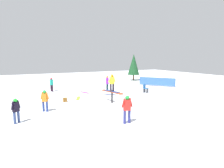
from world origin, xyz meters
TOP-DOWN VIEW (x-y plane):
  - ground_plane at (0.00, 0.00)m, footprint 60.00×60.00m
  - rail_feature at (0.00, 0.00)m, footprint 2.32×0.85m
  - snow_kicker_ramp at (-2.04, -0.53)m, footprint 2.12×1.90m
  - main_rider_on_rail at (0.00, 0.00)m, footprint 1.58×0.77m
  - bystander_red at (-4.36, 1.28)m, footprint 0.26×0.67m
  - bystander_black at (-1.60, 6.72)m, footprint 0.46×0.50m
  - bystander_purple at (4.61, -1.77)m, footprint 0.68×0.30m
  - bystander_teal at (7.16, 3.63)m, footprint 0.63×0.32m
  - bystander_orange at (-0.04, 5.06)m, footprint 0.44×0.56m
  - loose_snowboard_lime at (2.70, 2.01)m, footprint 1.47×0.78m
  - loose_snowboard_magenta at (5.00, 0.67)m, footprint 1.33×0.77m
  - loose_snowboard_navy at (2.83, -1.27)m, footprint 1.21×1.08m
  - folding_chair at (2.14, -4.99)m, footprint 0.56×0.56m
  - backpack_on_snow at (1.99, 3.33)m, footprint 0.23×0.31m
  - safety_fence at (4.88, -8.89)m, footprint 3.54×2.84m
  - pine_tree_far at (11.14, -9.50)m, footprint 1.84×1.84m

SIDE VIEW (x-z plane):
  - ground_plane at x=0.00m, z-range 0.00..0.00m
  - loose_snowboard_lime at x=2.70m, z-range 0.00..0.02m
  - loose_snowboard_magenta at x=5.00m, z-range 0.00..0.02m
  - loose_snowboard_navy at x=2.83m, z-range 0.00..0.02m
  - backpack_on_snow at x=1.99m, z-range 0.00..0.34m
  - snow_kicker_ramp at x=-2.04m, z-range 0.00..0.72m
  - folding_chair at x=2.14m, z-range -0.03..0.85m
  - safety_fence at x=4.88m, z-range 0.05..1.15m
  - rail_feature at x=0.00m, z-range 0.31..1.24m
  - bystander_black at x=-1.60m, z-range 0.09..1.49m
  - bystander_orange at x=-0.04m, z-range 0.09..1.55m
  - bystander_teal at x=7.16m, z-range 0.09..1.58m
  - bystander_red at x=-4.36m, z-range 0.10..1.66m
  - bystander_purple at x=4.61m, z-range 0.10..1.77m
  - main_rider_on_rail at x=0.00m, z-range 0.92..2.30m
  - pine_tree_far at x=11.14m, z-range 0.45..4.63m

